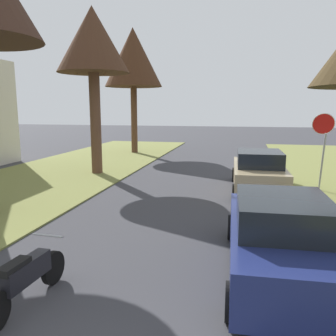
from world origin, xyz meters
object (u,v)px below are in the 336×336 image
street_tree_left_far (133,58)px  parked_sedan_tan (258,173)px  parked_sedan_navy (280,239)px  stop_sign_far (323,135)px  parked_motorcycle (26,277)px  street_tree_left_mid_b (93,43)px

street_tree_left_far → parked_sedan_tan: bearing=-50.7°
street_tree_left_far → parked_sedan_navy: size_ratio=1.90×
stop_sign_far → street_tree_left_far: (-10.44, 9.46, 4.34)m
parked_sedan_tan → stop_sign_far: bearing=11.9°
parked_sedan_tan → street_tree_left_far: bearing=129.3°
street_tree_left_far → parked_sedan_tan: 14.09m
parked_sedan_navy → parked_motorcycle: parked_sedan_navy is taller
street_tree_left_far → stop_sign_far: bearing=-42.2°
street_tree_left_far → parked_motorcycle: 20.15m
street_tree_left_mid_b → parked_sedan_navy: (7.63, -8.92, -5.38)m
parked_sedan_navy → street_tree_left_mid_b: bearing=130.5°
parked_sedan_tan → parked_motorcycle: bearing=-114.1°
parked_sedan_navy → street_tree_left_far: bearing=116.1°
stop_sign_far → parked_sedan_tan: bearing=-168.1°
street_tree_left_mid_b → street_tree_left_far: (-0.63, 7.91, 0.40)m
stop_sign_far → parked_sedan_tan: 2.76m
street_tree_left_mid_b → street_tree_left_far: size_ratio=0.91×
parked_sedan_navy → parked_sedan_tan: size_ratio=1.00×
parked_sedan_navy → parked_sedan_tan: same height
stop_sign_far → parked_sedan_navy: 7.82m
stop_sign_far → parked_sedan_tan: (-2.30, -0.49, -1.44)m
parked_sedan_tan → parked_sedan_navy: bearing=-89.0°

